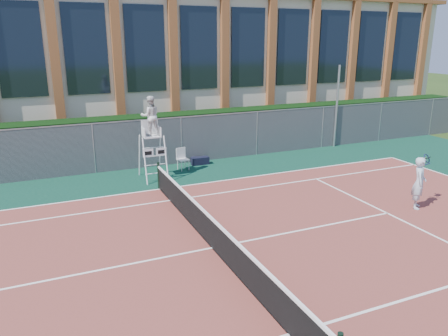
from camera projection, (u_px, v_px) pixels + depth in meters
name	position (u px, v px, depth m)	size (l,w,h in m)	color
ground	(212.00, 249.00, 12.35)	(120.00, 120.00, 0.00)	#233814
apron	(200.00, 235.00, 13.22)	(36.00, 20.00, 0.01)	#0B3125
tennis_court	(212.00, 248.00, 12.34)	(23.77, 10.97, 0.02)	brown
tennis_net	(212.00, 231.00, 12.19)	(0.10, 11.30, 1.10)	black
fence	(139.00, 145.00, 19.77)	(40.00, 0.06, 2.20)	#595E60
hedge	(134.00, 139.00, 20.82)	(40.00, 1.40, 2.20)	black
building	(103.00, 65.00, 26.95)	(45.00, 10.60, 8.22)	beige
steel_pole	(337.00, 107.00, 23.49)	(0.12, 0.12, 4.40)	#9EA0A5
umpire_chair	(150.00, 118.00, 17.86)	(0.99, 1.52, 3.53)	white
plastic_chair	(182.00, 157.00, 19.68)	(0.53, 0.53, 0.99)	silver
sports_bag_near	(200.00, 161.00, 20.55)	(0.83, 0.33, 0.36)	black
sports_bag_far	(198.00, 160.00, 20.90)	(0.65, 0.28, 0.26)	black
tennis_player	(419.00, 183.00, 15.03)	(1.06, 0.85, 1.82)	silver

